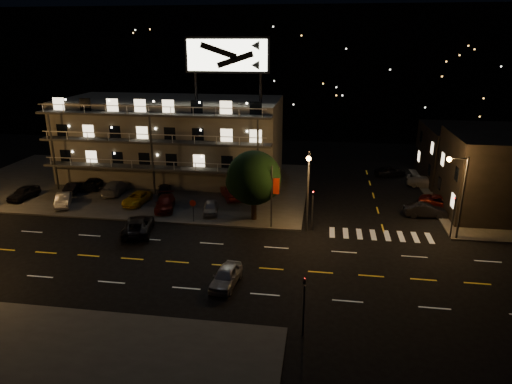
# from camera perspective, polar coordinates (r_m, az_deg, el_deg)

# --- Properties ---
(ground) EXTENTS (140.00, 140.00, 0.00)m
(ground) POSITION_cam_1_polar(r_m,az_deg,el_deg) (38.94, -6.99, -8.89)
(ground) COLOR black
(ground) RESTS_ON ground
(curb_nw) EXTENTS (44.00, 24.00, 0.15)m
(curb_nw) POSITION_cam_1_polar(r_m,az_deg,el_deg) (60.89, -14.82, 1.01)
(curb_nw) COLOR #3C3D3A
(curb_nw) RESTS_ON ground
(curb_ne) EXTENTS (16.00, 24.00, 0.15)m
(curb_ne) POSITION_cam_1_polar(r_m,az_deg,el_deg) (59.65, 27.94, -0.98)
(curb_ne) COLOR #3C3D3A
(curb_ne) RESTS_ON ground
(motel) EXTENTS (28.00, 13.80, 18.10)m
(motel) POSITION_cam_1_polar(r_m,az_deg,el_deg) (61.63, -10.33, 6.62)
(motel) COLOR gray
(motel) RESTS_ON ground
(side_bldg_back) EXTENTS (14.06, 12.00, 7.00)m
(side_bldg_back) POSITION_cam_1_polar(r_m,az_deg,el_deg) (66.04, 26.24, 4.14)
(side_bldg_back) COLOR black
(side_bldg_back) RESTS_ON ground
(hill_backdrop) EXTENTS (120.00, 25.00, 24.00)m
(hill_backdrop) POSITION_cam_1_polar(r_m,az_deg,el_deg) (103.33, -0.22, 15.18)
(hill_backdrop) COLOR black
(hill_backdrop) RESTS_ON ground
(streetlight_nc) EXTENTS (0.44, 1.92, 8.00)m
(streetlight_nc) POSITION_cam_1_polar(r_m,az_deg,el_deg) (43.12, 6.53, 1.06)
(streetlight_nc) COLOR #2D2D30
(streetlight_nc) RESTS_ON ground
(streetlight_ne) EXTENTS (1.92, 0.44, 8.00)m
(streetlight_ne) POSITION_cam_1_polar(r_m,az_deg,el_deg) (45.20, 24.08, 0.33)
(streetlight_ne) COLOR #2D2D30
(streetlight_ne) RESTS_ON ground
(signal_nw) EXTENTS (0.20, 0.27, 4.60)m
(signal_nw) POSITION_cam_1_polar(r_m,az_deg,el_deg) (44.42, 7.09, -1.69)
(signal_nw) COLOR #2D2D30
(signal_nw) RESTS_ON ground
(signal_sw) EXTENTS (0.20, 0.27, 4.60)m
(signal_sw) POSITION_cam_1_polar(r_m,az_deg,el_deg) (29.08, 6.01, -13.35)
(signal_sw) COLOR #2D2D30
(signal_sw) RESTS_ON ground
(signal_ne) EXTENTS (0.27, 0.20, 4.60)m
(signal_ne) POSITION_cam_1_polar(r_m,az_deg,el_deg) (46.09, 23.46, -2.40)
(signal_ne) COLOR #2D2D30
(signal_ne) RESTS_ON ground
(banner_north) EXTENTS (0.83, 0.16, 6.40)m
(banner_north) POSITION_cam_1_polar(r_m,az_deg,el_deg) (44.27, 2.06, -0.45)
(banner_north) COLOR #2D2D30
(banner_north) RESTS_ON ground
(stop_sign) EXTENTS (0.91, 0.11, 2.61)m
(stop_sign) POSITION_cam_1_polar(r_m,az_deg,el_deg) (46.55, -7.88, -1.88)
(stop_sign) COLOR #2D2D30
(stop_sign) RESTS_ON ground
(tree) EXTENTS (5.73, 5.52, 7.22)m
(tree) POSITION_cam_1_polar(r_m,az_deg,el_deg) (45.87, -0.34, 1.59)
(tree) COLOR black
(tree) RESTS_ON curb_nw
(lot_car_0) EXTENTS (2.13, 4.38, 1.44)m
(lot_car_0) POSITION_cam_1_polar(r_m,az_deg,el_deg) (59.42, -27.05, -0.10)
(lot_car_0) COLOR black
(lot_car_0) RESTS_ON curb_nw
(lot_car_1) EXTENTS (3.00, 4.40, 1.37)m
(lot_car_1) POSITION_cam_1_polar(r_m,az_deg,el_deg) (55.11, -22.95, -0.91)
(lot_car_1) COLOR gray
(lot_car_1) RESTS_ON curb_nw
(lot_car_2) EXTENTS (2.45, 4.59, 1.23)m
(lot_car_2) POSITION_cam_1_polar(r_m,az_deg,el_deg) (53.18, -14.67, -0.77)
(lot_car_2) COLOR yellow
(lot_car_2) RESTS_ON curb_nw
(lot_car_3) EXTENTS (2.95, 5.06, 1.38)m
(lot_car_3) POSITION_cam_1_polar(r_m,az_deg,el_deg) (50.77, -11.30, -1.36)
(lot_car_3) COLOR #52100B
(lot_car_3) RESTS_ON curb_nw
(lot_car_4) EXTENTS (2.09, 3.82, 1.23)m
(lot_car_4) POSITION_cam_1_polar(r_m,az_deg,el_deg) (48.93, -5.71, -1.94)
(lot_car_4) COLOR gray
(lot_car_4) RESTS_ON curb_nw
(lot_car_5) EXTENTS (1.77, 4.05, 1.29)m
(lot_car_5) POSITION_cam_1_polar(r_m,az_deg,el_deg) (59.42, -21.72, 0.58)
(lot_car_5) COLOR black
(lot_car_5) RESTS_ON curb_nw
(lot_car_6) EXTENTS (2.83, 4.93, 1.29)m
(lot_car_6) POSITION_cam_1_polar(r_m,az_deg,el_deg) (60.41, -19.60, 1.11)
(lot_car_6) COLOR black
(lot_car_6) RESTS_ON curb_nw
(lot_car_7) EXTENTS (2.16, 5.19, 1.50)m
(lot_car_7) POSITION_cam_1_polar(r_m,az_deg,el_deg) (57.47, -17.10, 0.61)
(lot_car_7) COLOR gray
(lot_car_7) RESTS_ON curb_nw
(lot_car_8) EXTENTS (2.62, 4.08, 1.29)m
(lot_car_8) POSITION_cam_1_polar(r_m,az_deg,el_deg) (55.70, -11.39, 0.41)
(lot_car_8) COLOR black
(lot_car_8) RESTS_ON curb_nw
(lot_car_9) EXTENTS (3.44, 4.91, 1.54)m
(lot_car_9) POSITION_cam_1_polar(r_m,az_deg,el_deg) (53.04, -3.13, -0.04)
(lot_car_9) COLOR #52100B
(lot_car_9) RESTS_ON curb_nw
(side_car_0) EXTENTS (4.47, 1.80, 1.45)m
(side_car_0) POSITION_cam_1_polar(r_m,az_deg,el_deg) (51.23, 20.42, -2.16)
(side_car_0) COLOR black
(side_car_0) RESTS_ON ground
(side_car_1) EXTENTS (5.31, 3.86, 1.34)m
(side_car_1) POSITION_cam_1_polar(r_m,az_deg,el_deg) (54.66, 22.22, -1.15)
(side_car_1) COLOR #52100B
(side_car_1) RESTS_ON ground
(side_car_2) EXTENTS (4.84, 2.92, 1.31)m
(side_car_2) POSITION_cam_1_polar(r_m,az_deg,el_deg) (61.44, 20.43, 1.17)
(side_car_2) COLOR gray
(side_car_2) RESTS_ON ground
(side_car_3) EXTENTS (4.47, 2.94, 1.42)m
(side_car_3) POSITION_cam_1_polar(r_m,az_deg,el_deg) (64.73, 16.42, 2.50)
(side_car_3) COLOR black
(side_car_3) RESTS_ON ground
(road_car_east) EXTENTS (2.16, 4.41, 1.45)m
(road_car_east) POSITION_cam_1_polar(r_m,az_deg,el_deg) (35.39, -3.77, -10.46)
(road_car_east) COLOR gray
(road_car_east) RESTS_ON ground
(road_car_west) EXTENTS (3.73, 5.97, 1.54)m
(road_car_west) POSITION_cam_1_polar(r_m,az_deg,el_deg) (45.59, -14.49, -4.05)
(road_car_west) COLOR black
(road_car_west) RESTS_ON ground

